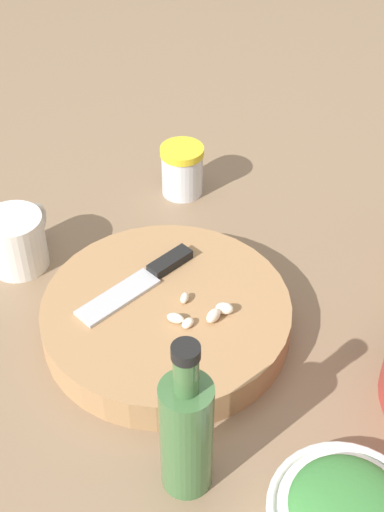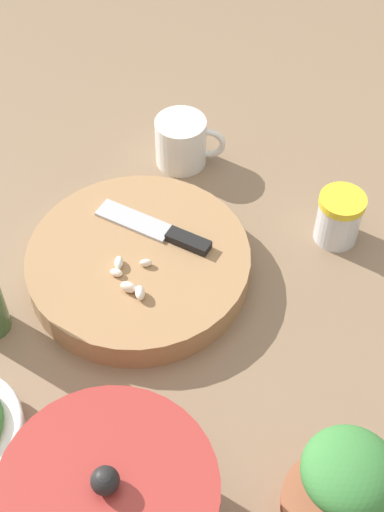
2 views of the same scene
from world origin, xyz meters
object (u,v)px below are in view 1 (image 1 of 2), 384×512
object	(u,v)px
cutting_board	(166,317)
garlic_cloves	(203,313)
chef_knife	(144,279)
oil_bottle	(186,432)
spice_jar	(182,170)
coffee_mug	(17,240)

from	to	relation	value
cutting_board	garlic_cloves	world-z (taller)	garlic_cloves
chef_knife	oil_bottle	distance (m)	0.27
cutting_board	spice_jar	world-z (taller)	spice_jar
garlic_cloves	spice_jar	distance (m)	0.32
spice_jar	chef_knife	bearing A→B (deg)	-52.86
cutting_board	chef_knife	world-z (taller)	chef_knife
oil_bottle	cutting_board	bearing A→B (deg)	144.58
spice_jar	oil_bottle	world-z (taller)	oil_bottle
garlic_cloves	coffee_mug	size ratio (longest dim) A/B	0.69
garlic_cloves	cutting_board	bearing A→B (deg)	-158.75
cutting_board	oil_bottle	distance (m)	0.23
spice_jar	coffee_mug	distance (m)	0.29
cutting_board	oil_bottle	xyz separation A→B (m)	(0.18, -0.13, 0.06)
spice_jar	oil_bottle	distance (m)	0.52
garlic_cloves	oil_bottle	bearing A→B (deg)	-48.27
chef_knife	spice_jar	xyz separation A→B (m)	(-0.16, 0.21, -0.01)
cutting_board	coffee_mug	world-z (taller)	coffee_mug
chef_knife	oil_bottle	xyz separation A→B (m)	(0.23, -0.13, 0.03)
spice_jar	coffee_mug	bearing A→B (deg)	-95.77
oil_bottle	coffee_mug	bearing A→B (deg)	172.12
chef_knife	coffee_mug	distance (m)	0.20
coffee_mug	oil_bottle	xyz separation A→B (m)	(0.42, -0.06, 0.04)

